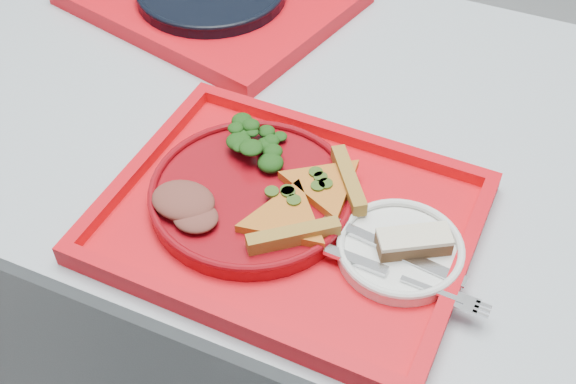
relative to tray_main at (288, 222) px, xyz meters
The scene contains 13 objects.
ground 0.79m from the tray_main, 104.77° to the left, with size 10.00×10.00×0.00m, color gray.
table 0.23m from the tray_main, 104.77° to the left, with size 1.60×0.80×0.75m.
tray_main is the anchor object (origin of this frame).
tray_far 0.54m from the tray_main, 128.34° to the left, with size 0.45×0.35×0.01m, color red.
dinner_plate 0.06m from the tray_main, 169.70° to the left, with size 0.26×0.26×0.02m, color maroon.
side_plate 0.15m from the tray_main, ahead, with size 0.15×0.15×0.01m, color white.
pizza_slice_a 0.04m from the tray_main, 72.99° to the right, with size 0.13×0.11×0.02m, color orange, non-canonical shape.
pizza_slice_b 0.07m from the tray_main, 61.04° to the left, with size 0.12×0.11×0.02m, color orange, non-canonical shape.
salad_heap 0.12m from the tray_main, 134.78° to the left, with size 0.08×0.07×0.04m, color black.
meat_portion 0.13m from the tray_main, 157.47° to the right, with size 0.08×0.07×0.02m, color brown.
dessert_bar 0.16m from the tray_main, ahead, with size 0.09×0.07×0.02m.
knife 0.14m from the tray_main, ahead, with size 0.18×0.02×0.01m, color silver.
fork 0.17m from the tray_main, 15.51° to the right, with size 0.18×0.02×0.01m, color silver.
Camera 1 is at (0.30, -0.76, 1.44)m, focal length 45.00 mm.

